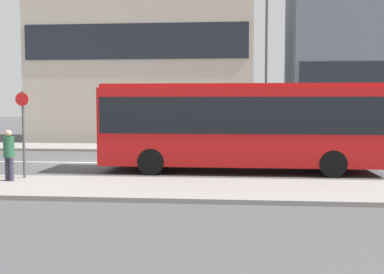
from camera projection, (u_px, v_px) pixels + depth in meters
The scene contains 9 objects.
ground_plane at pixel (95, 163), 20.81m from camera, with size 120.00×120.00×0.00m, color #444447.
sidewalk_near at pixel (35, 186), 14.60m from camera, with size 44.00×3.50×0.13m.
sidewalk_far at pixel (128, 147), 27.02m from camera, with size 44.00×3.50×0.13m.
lane_centerline at pixel (95, 163), 20.81m from camera, with size 41.80×0.16×0.01m.
city_bus at pixel (240, 122), 18.04m from camera, with size 10.36×2.59×3.29m.
parked_car_0 at pixel (340, 144), 23.01m from camera, with size 4.00×1.83×1.34m.
pedestrian_near_stop at pixel (9, 152), 15.23m from camera, with size 0.34×0.34×1.62m.
bus_stop_sign at pixel (23, 127), 15.77m from camera, with size 0.44×0.12×2.86m.
street_lamp at pixel (266, 56), 25.25m from camera, with size 0.36×0.36×8.24m.
Camera 1 is at (6.11, -20.20, 2.64)m, focal length 45.00 mm.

